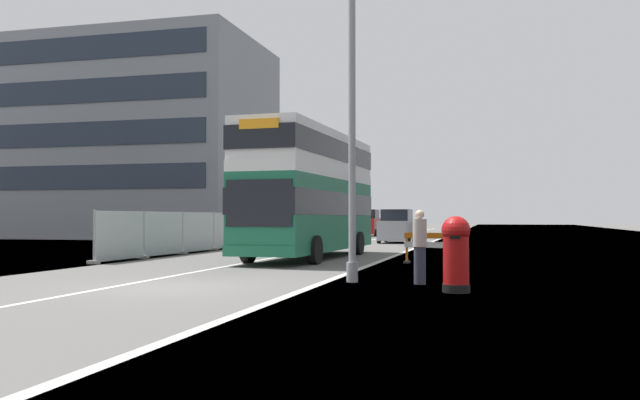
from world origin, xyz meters
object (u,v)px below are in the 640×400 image
Objects in this scene: roadworks_barrier at (427,245)px; car_oncoming_near at (397,227)px; double_decker_bus at (310,192)px; lamppost_foreground at (352,115)px; car_receding_mid at (400,225)px; car_receding_far at (368,224)px; pedestrian_at_kerb at (420,247)px; red_pillar_postbox at (456,250)px.

car_oncoming_near reaches higher than roadworks_barrier.
lamppost_foreground is (3.68, -9.25, 1.56)m from double_decker_bus.
double_decker_bus is at bearing -90.04° from car_receding_mid.
car_receding_mid is 7.14m from car_receding_far.
lamppost_foreground is 5.39× the size of roadworks_barrier.
double_decker_bus reaches higher than roadworks_barrier.
roadworks_barrier is 7.20m from pedestrian_at_kerb.
red_pillar_postbox is at bearing -80.24° from roadworks_barrier.
double_decker_bus is 10.92m from pedestrian_at_kerb.
car_oncoming_near is at bearing 95.86° from lamppost_foreground.
lamppost_foreground reaches higher than pedestrian_at_kerb.
double_decker_bus is at bearing 155.82° from roadworks_barrier.
car_receding_mid is at bearing 99.87° from red_pillar_postbox.
double_decker_bus is at bearing -83.44° from car_receding_far.
red_pillar_postbox is 0.42× the size of car_receding_mid.
pedestrian_at_kerb is at bearing 121.31° from red_pillar_postbox.
lamppost_foreground is at bearing -84.14° from car_oncoming_near.
lamppost_foreground is 41.55m from car_receding_far.
car_receding_far is (-9.96, 42.46, 0.16)m from red_pillar_postbox.
lamppost_foreground reaches higher than red_pillar_postbox.
red_pillar_postbox is 43.61m from car_receding_far.
car_receding_far is 2.18× the size of pedestrian_at_kerb.
car_receding_far is (-3.62, 31.54, -1.58)m from double_decker_bus.
lamppost_foreground reaches higher than car_receding_mid.
car_receding_far reaches higher than roadworks_barrier.
car_receding_far is 41.86m from pedestrian_at_kerb.
double_decker_bus is 2.51× the size of car_oncoming_near.
car_oncoming_near is 15.21m from car_receding_far.
red_pillar_postbox is 8.88m from roadworks_barrier.
red_pillar_postbox reaches higher than roadworks_barrier.
car_receding_mid is (-3.66, 34.64, -3.17)m from lamppost_foreground.
roadworks_barrier is 0.38× the size of car_oncoming_near.
lamppost_foreground reaches higher than car_oncoming_near.
car_oncoming_near is 8.41m from car_receding_mid.
roadworks_barrier is at bearing -24.18° from double_decker_bus.
car_receding_mid reaches higher than car_oncoming_near.
roadworks_barrier is at bearing 94.35° from pedestrian_at_kerb.
pedestrian_at_kerb is at bearing -77.59° from car_receding_far.
double_decker_bus is 1.23× the size of lamppost_foreground.
pedestrian_at_kerb is at bearing -3.07° from lamppost_foreground.
lamppost_foreground is at bearing -68.34° from double_decker_bus.
double_decker_bus reaches higher than pedestrian_at_kerb.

